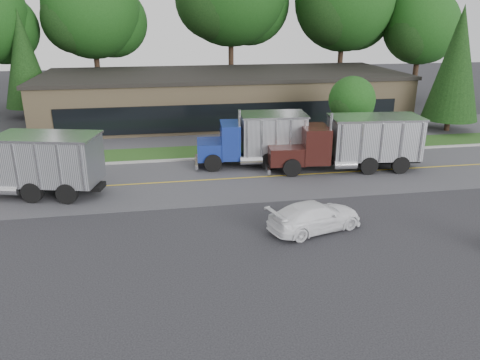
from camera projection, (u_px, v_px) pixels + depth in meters
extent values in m
plane|color=#3A3A40|center=(261.00, 249.00, 19.75)|extent=(140.00, 140.00, 0.00)
cube|color=#5B5B60|center=(229.00, 179.00, 28.10)|extent=(60.00, 8.00, 0.02)
cube|color=gold|center=(229.00, 179.00, 28.10)|extent=(60.00, 0.12, 0.01)
cube|color=#9E9E99|center=(220.00, 159.00, 31.99)|extent=(60.00, 0.30, 0.12)
cube|color=#234D1A|center=(217.00, 151.00, 33.66)|extent=(60.00, 3.40, 0.03)
cube|color=#5B5B60|center=(209.00, 135.00, 38.30)|extent=(60.00, 7.00, 0.02)
cube|color=#907A58|center=(223.00, 97.00, 43.51)|extent=(32.00, 12.00, 4.00)
sphere|color=#143D10|center=(3.00, 29.00, 44.85)|extent=(6.71, 6.71, 6.71)
cylinder|color=#382619|center=(99.00, 82.00, 48.81)|extent=(0.56, 0.56, 5.22)
sphere|color=#143D10|center=(92.00, 10.00, 46.41)|extent=(9.54, 9.54, 9.54)
sphere|color=#143D10|center=(112.00, 22.00, 48.21)|extent=(7.15, 7.15, 7.15)
sphere|color=black|center=(76.00, 19.00, 45.65)|extent=(6.56, 6.56, 6.56)
cylinder|color=#382619|center=(231.00, 74.00, 50.86)|extent=(0.56, 0.56, 6.33)
sphere|color=#143D10|center=(249.00, 4.00, 50.13)|extent=(8.68, 8.68, 8.68)
cylinder|color=#382619|center=(339.00, 75.00, 51.95)|extent=(0.56, 0.56, 5.70)
sphere|color=#143D10|center=(344.00, 1.00, 49.34)|extent=(10.43, 10.43, 10.43)
sphere|color=#143D10|center=(356.00, 14.00, 51.30)|extent=(7.82, 7.82, 7.82)
sphere|color=black|center=(332.00, 11.00, 48.50)|extent=(7.17, 7.17, 7.17)
cylinder|color=#382619|center=(414.00, 82.00, 51.61)|extent=(0.56, 0.56, 4.33)
sphere|color=#143D10|center=(421.00, 26.00, 49.62)|extent=(7.93, 7.93, 7.93)
sphere|color=#143D10|center=(428.00, 35.00, 51.11)|extent=(5.94, 5.94, 5.94)
sphere|color=black|center=(413.00, 34.00, 48.98)|extent=(5.45, 5.45, 5.45)
cylinder|color=#382619|center=(32.00, 111.00, 44.85)|extent=(0.44, 0.44, 1.00)
cone|color=black|center=(24.00, 58.00, 43.18)|extent=(4.34, 4.34, 8.88)
cylinder|color=#382619|center=(447.00, 125.00, 39.47)|extent=(0.44, 0.44, 1.00)
cone|color=black|center=(457.00, 63.00, 37.76)|extent=(4.45, 4.45, 9.09)
cylinder|color=#382619|center=(349.00, 133.00, 34.95)|extent=(0.56, 0.56, 1.85)
sphere|color=#143D10|center=(352.00, 100.00, 34.10)|extent=(3.39, 3.39, 3.39)
sphere|color=#143D10|center=(357.00, 104.00, 34.74)|extent=(2.54, 2.54, 2.54)
sphere|color=black|center=(346.00, 105.00, 33.83)|extent=(2.33, 2.33, 2.33)
cube|color=black|center=(26.00, 184.00, 25.57)|extent=(8.62, 3.10, 0.28)
cube|color=silver|center=(49.00, 160.00, 24.97)|extent=(5.62, 3.70, 2.50)
cube|color=silver|center=(46.00, 136.00, 24.53)|extent=(5.80, 3.88, 0.12)
cylinder|color=black|center=(68.00, 178.00, 26.51)|extent=(1.15, 0.61, 1.10)
cylinder|color=black|center=(50.00, 193.00, 24.35)|extent=(1.15, 0.61, 1.10)
cube|color=black|center=(255.00, 156.00, 30.56)|extent=(6.78, 1.50, 0.28)
cube|color=navy|center=(210.00, 149.00, 30.11)|extent=(1.77, 2.41, 1.10)
cube|color=navy|center=(230.00, 140.00, 30.02)|extent=(1.34, 2.48, 2.20)
cube|color=black|center=(222.00, 134.00, 29.84)|extent=(0.22, 2.10, 0.90)
cube|color=silver|center=(273.00, 134.00, 30.17)|extent=(4.19, 2.79, 2.50)
cube|color=silver|center=(273.00, 114.00, 29.73)|extent=(4.35, 2.95, 0.12)
cylinder|color=black|center=(212.00, 153.00, 31.38)|extent=(1.12, 0.43, 1.10)
cylinder|color=black|center=(213.00, 163.00, 29.23)|extent=(1.12, 0.43, 1.10)
cylinder|color=black|center=(274.00, 151.00, 31.76)|extent=(1.12, 0.43, 1.10)
cylinder|color=black|center=(280.00, 161.00, 29.61)|extent=(1.12, 0.43, 1.10)
cube|color=black|center=(347.00, 160.00, 29.70)|extent=(9.25, 1.80, 0.28)
cube|color=#331411|center=(286.00, 154.00, 29.21)|extent=(2.39, 2.48, 1.10)
cube|color=#331411|center=(314.00, 144.00, 29.14)|extent=(1.80, 2.53, 2.20)
cube|color=black|center=(304.00, 138.00, 28.95)|extent=(0.24, 2.10, 0.90)
cube|color=silver|center=(374.00, 138.00, 29.34)|extent=(5.69, 2.97, 2.50)
cube|color=silver|center=(376.00, 117.00, 28.90)|extent=(5.86, 3.13, 0.12)
cylinder|color=black|center=(285.00, 157.00, 30.49)|extent=(1.13, 0.44, 1.10)
cylinder|color=black|center=(292.00, 168.00, 28.33)|extent=(1.13, 0.44, 1.10)
cylinder|color=black|center=(372.00, 155.00, 30.94)|extent=(1.13, 0.44, 1.10)
cylinder|color=black|center=(385.00, 165.00, 28.78)|extent=(1.13, 0.44, 1.10)
imported|color=white|center=(315.00, 216.00, 21.36)|extent=(4.86, 3.07, 1.31)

